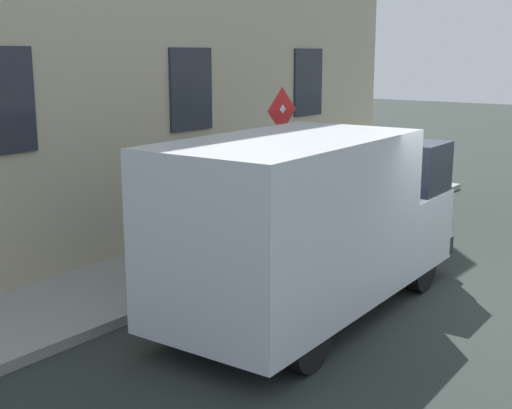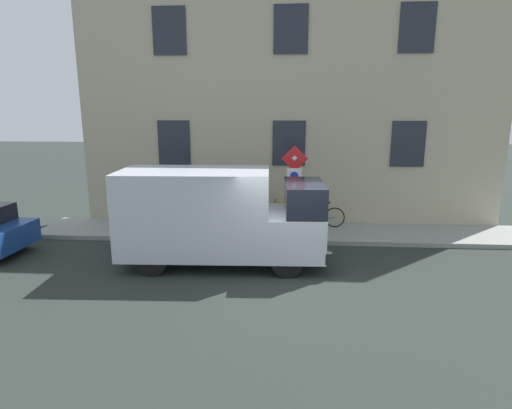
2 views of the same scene
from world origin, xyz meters
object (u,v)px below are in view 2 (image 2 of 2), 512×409
at_px(bicycle_blue, 319,216).
at_px(litter_bin, 254,222).
at_px(sign_post_stacked, 294,179).
at_px(delivery_van, 218,215).
at_px(bicycle_orange, 289,215).
at_px(pedestrian, 216,202).

distance_m(bicycle_blue, litter_bin, 2.44).
height_order(sign_post_stacked, delivery_van, sign_post_stacked).
height_order(bicycle_orange, litter_bin, litter_bin).
height_order(bicycle_blue, pedestrian, pedestrian).
bearing_deg(sign_post_stacked, pedestrian, 72.83).
bearing_deg(bicycle_orange, pedestrian, 19.71).
xyz_separation_m(sign_post_stacked, delivery_van, (-1.91, 1.98, -0.63)).
bearing_deg(litter_bin, pedestrian, 63.50).
relative_size(bicycle_orange, pedestrian, 1.00).
bearing_deg(bicycle_blue, litter_bin, 32.36).
xyz_separation_m(bicycle_blue, bicycle_orange, (0.00, 1.00, 0.00)).
height_order(delivery_van, pedestrian, delivery_van).
relative_size(sign_post_stacked, delivery_van, 0.50).
distance_m(bicycle_blue, bicycle_orange, 1.00).
bearing_deg(bicycle_orange, litter_bin, 53.51).
height_order(bicycle_orange, pedestrian, pedestrian).
xyz_separation_m(delivery_van, bicycle_blue, (3.30, -2.86, -0.82)).
distance_m(pedestrian, litter_bin, 1.48).
relative_size(sign_post_stacked, litter_bin, 3.02).
distance_m(delivery_van, litter_bin, 2.31).
bearing_deg(pedestrian, bicycle_blue, 102.82).
height_order(delivery_van, bicycle_blue, delivery_van).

